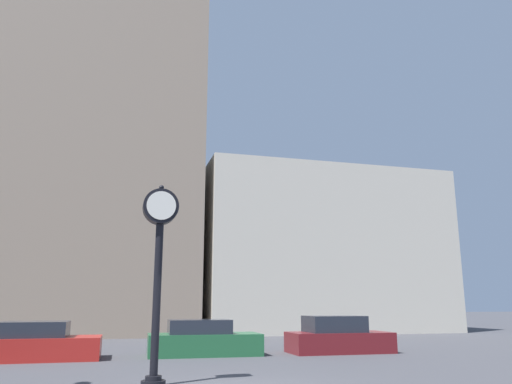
{
  "coord_description": "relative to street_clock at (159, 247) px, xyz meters",
  "views": [
    {
      "loc": [
        -2.43,
        -10.37,
        1.78
      ],
      "look_at": [
        3.34,
        10.8,
        6.74
      ],
      "focal_mm": 35.0,
      "sensor_mm": 36.0,
      "label": 1
    }
  ],
  "objects": [
    {
      "name": "building_storefront_row",
      "position": [
        12.59,
        22.38,
        2.27
      ],
      "size": [
        16.61,
        12.0,
        10.73
      ],
      "color": "beige",
      "rests_on": "ground_plane"
    },
    {
      "name": "building_tall_tower",
      "position": [
        -3.99,
        22.38,
        17.76
      ],
      "size": [
        15.43,
        12.0,
        41.71
      ],
      "color": "gray",
      "rests_on": "ground_plane"
    },
    {
      "name": "car_green",
      "position": [
        2.18,
        6.49,
        -2.57
      ],
      "size": [
        4.05,
        1.94,
        1.25
      ],
      "rotation": [
        0.0,
        0.0,
        -0.04
      ],
      "color": "#236038",
      "rests_on": "ground_plane"
    },
    {
      "name": "street_clock",
      "position": [
        0.0,
        0.0,
        0.0
      ],
      "size": [
        0.84,
        0.55,
        4.61
      ],
      "color": "black",
      "rests_on": "ground_plane"
    },
    {
      "name": "car_maroon",
      "position": [
        7.28,
        6.16,
        -2.53
      ],
      "size": [
        3.89,
        1.84,
        1.36
      ],
      "rotation": [
        0.0,
        0.0,
        -0.02
      ],
      "color": "maroon",
      "rests_on": "ground_plane"
    },
    {
      "name": "car_red",
      "position": [
        -3.36,
        6.39,
        -2.58
      ],
      "size": [
        3.98,
        1.96,
        1.23
      ],
      "rotation": [
        0.0,
        0.0,
        -0.01
      ],
      "color": "red",
      "rests_on": "ground_plane"
    }
  ]
}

